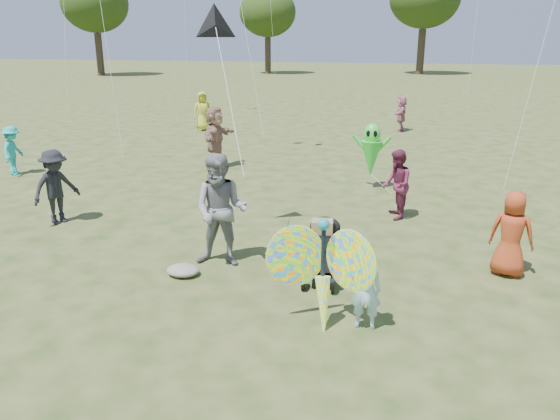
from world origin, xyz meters
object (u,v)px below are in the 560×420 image
object	(u,v)px
child_girl	(366,290)
jogging_stroller	(323,246)
adult_man	(221,211)
crowd_e	(396,185)
crowd_g	(203,111)
crowd_j	(401,114)
crowd_a	(512,234)
butterfly_kite	(323,273)
crowd_b	(56,187)
alien_kite	(371,153)
crowd_i	(13,150)
crowd_d	(215,137)

from	to	relation	value
child_girl	jogging_stroller	distance (m)	1.61
adult_man	crowd_e	world-z (taller)	adult_man
crowd_g	crowd_j	distance (m)	8.47
crowd_e	crowd_j	xyz separation A→B (m)	(-0.29, 12.02, -0.03)
crowd_a	adult_man	bearing A→B (deg)	24.53
jogging_stroller	butterfly_kite	bearing A→B (deg)	-88.36
crowd_b	crowd_j	bearing A→B (deg)	-0.65
adult_man	crowd_e	distance (m)	4.42
crowd_a	crowd_g	xyz separation A→B (m)	(-10.55, 12.81, 0.09)
crowd_a	alien_kite	distance (m)	5.74
adult_man	crowd_i	xyz separation A→B (m)	(-8.14, 4.82, -0.29)
crowd_i	jogging_stroller	world-z (taller)	crowd_i
crowd_g	butterfly_kite	xyz separation A→B (m)	(7.78, -15.24, -0.04)
crowd_a	crowd_e	bearing A→B (deg)	-36.86
child_girl	crowd_d	bearing A→B (deg)	-62.65
crowd_e	crowd_i	size ratio (longest dim) A/B	1.08
crowd_b	butterfly_kite	size ratio (longest dim) A/B	0.92
crowd_i	crowd_d	bearing A→B (deg)	-81.16
adult_man	butterfly_kite	bearing A→B (deg)	-43.08
alien_kite	child_girl	bearing A→B (deg)	-85.63
crowd_a	butterfly_kite	distance (m)	3.69
child_girl	crowd_i	size ratio (longest dim) A/B	0.81
adult_man	crowd_g	world-z (taller)	adult_man
butterfly_kite	jogging_stroller	bearing A→B (deg)	99.64
crowd_a	crowd_j	world-z (taller)	crowd_j
adult_man	crowd_d	world-z (taller)	adult_man
child_girl	alien_kite	distance (m)	7.44
crowd_i	crowd_j	distance (m)	15.05
jogging_stroller	crowd_a	bearing A→B (deg)	10.33
crowd_i	butterfly_kite	xyz separation A→B (m)	(10.22, -6.53, 0.08)
crowd_g	crowd_j	world-z (taller)	crowd_g
crowd_d	butterfly_kite	size ratio (longest dim) A/B	1.07
child_girl	crowd_d	world-z (taller)	crowd_d
crowd_g	crowd_d	bearing A→B (deg)	-91.27
child_girl	crowd_e	distance (m)	5.02
child_girl	crowd_b	world-z (taller)	crowd_b
crowd_a	crowd_j	size ratio (longest dim) A/B	0.99
crowd_b	crowd_g	world-z (taller)	crowd_g
crowd_g	jogging_stroller	size ratio (longest dim) A/B	1.51
crowd_a	crowd_e	size ratio (longest dim) A/B	0.96
crowd_g	butterfly_kite	distance (m)	17.11
child_girl	jogging_stroller	world-z (taller)	child_girl
child_girl	alien_kite	bearing A→B (deg)	-90.06
crowd_j	butterfly_kite	bearing A→B (deg)	0.50
jogging_stroller	alien_kite	xyz separation A→B (m)	(0.26, 6.03, 0.36)
adult_man	crowd_i	size ratio (longest dim) A/B	1.40
adult_man	crowd_j	bearing A→B (deg)	76.72
crowd_b	crowd_j	size ratio (longest dim) A/B	1.09
adult_man	alien_kite	world-z (taller)	adult_man
alien_kite	butterfly_kite	bearing A→B (deg)	-90.16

